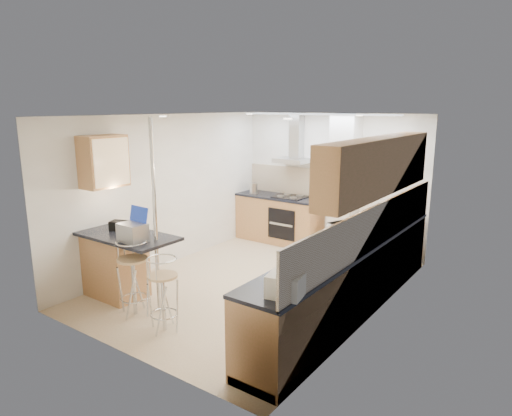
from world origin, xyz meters
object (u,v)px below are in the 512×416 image
Objects in this scene: microwave at (350,233)px; bread_bin at (288,283)px; bar_stool_near at (133,278)px; laptop at (133,233)px; bar_stool_end at (163,294)px.

microwave reaches higher than bread_bin.
bread_bin is at bearing 5.29° from bar_stool_near.
laptop reaches higher than bar_stool_end.
laptop is at bearing 86.29° from bar_stool_end.
microwave is 0.51× the size of bar_stool_near.
bar_stool_end is at bearing -11.46° from laptop.
bar_stool_near is (-2.19, -1.66, -0.56)m from microwave.
laptop is (-2.27, -1.57, -0.00)m from microwave.
microwave is 1.25× the size of bread_bin.
bread_bin is at bearing -153.12° from microwave.
bar_stool_near is 2.43m from bread_bin.
bread_bin is at bearing -2.63° from laptop.
bar_stool_near is 2.46× the size of bread_bin.
laptop reaches higher than bar_stool_near.
laptop is 0.94m from bar_stool_end.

